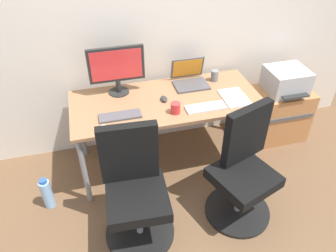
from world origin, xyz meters
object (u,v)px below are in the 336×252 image
object	(u,v)px
office_chair_left	(135,191)
coffee_mug	(175,108)
office_chair_right	(243,171)
water_bottle_on_floor	(47,194)
side_cabinet	(278,114)
desktop_monitor	(116,67)
open_laptop	(190,78)
printer	(286,81)

from	to	relation	value
office_chair_left	coffee_mug	size ratio (longest dim) A/B	10.22
office_chair_left	office_chair_right	world-z (taller)	same
water_bottle_on_floor	side_cabinet	bearing A→B (deg)	9.58
side_cabinet	water_bottle_on_floor	distance (m)	2.38
side_cabinet	coffee_mug	bearing A→B (deg)	-165.38
water_bottle_on_floor	desktop_monitor	size ratio (longest dim) A/B	0.65
coffee_mug	water_bottle_on_floor	bearing A→B (deg)	-176.00
office_chair_right	water_bottle_on_floor	world-z (taller)	office_chair_right
office_chair_left	desktop_monitor	world-z (taller)	desktop_monitor
water_bottle_on_floor	open_laptop	world-z (taller)	open_laptop
office_chair_right	desktop_monitor	size ratio (longest dim) A/B	1.96
side_cabinet	desktop_monitor	size ratio (longest dim) A/B	1.19
water_bottle_on_floor	open_laptop	bearing A→B (deg)	20.15
office_chair_left	side_cabinet	distance (m)	1.84
office_chair_right	water_bottle_on_floor	bearing A→B (deg)	165.03
office_chair_right	side_cabinet	bearing A→B (deg)	45.42
open_laptop	side_cabinet	bearing A→B (deg)	-6.80
printer	desktop_monitor	size ratio (longest dim) A/B	0.83
desktop_monitor	side_cabinet	bearing A→B (deg)	-4.05
office_chair_left	printer	distance (m)	1.85
office_chair_right	open_laptop	world-z (taller)	open_laptop
office_chair_left	desktop_monitor	distance (m)	1.07
side_cabinet	open_laptop	world-z (taller)	open_laptop
office_chair_right	desktop_monitor	xyz separation A→B (m)	(-0.82, 0.92, 0.55)
side_cabinet	coffee_mug	distance (m)	1.35
water_bottle_on_floor	coffee_mug	bearing A→B (deg)	4.00
side_cabinet	water_bottle_on_floor	world-z (taller)	side_cabinet
office_chair_left	water_bottle_on_floor	size ratio (longest dim) A/B	3.03
printer	coffee_mug	bearing A→B (deg)	-165.42
printer	desktop_monitor	distance (m)	1.65
office_chair_left	office_chair_right	distance (m)	0.86
office_chair_left	office_chair_right	size ratio (longest dim) A/B	1.00
office_chair_left	desktop_monitor	bearing A→B (deg)	87.70
water_bottle_on_floor	office_chair_right	bearing A→B (deg)	-14.97
desktop_monitor	coffee_mug	world-z (taller)	desktop_monitor
water_bottle_on_floor	coffee_mug	xyz separation A→B (m)	(1.13, 0.08, 0.62)
office_chair_right	printer	xyz separation A→B (m)	(0.80, 0.81, 0.25)
office_chair_left	desktop_monitor	xyz separation A→B (m)	(0.04, 0.92, 0.55)
office_chair_right	water_bottle_on_floor	xyz separation A→B (m)	(-1.55, 0.41, -0.28)
office_chair_right	desktop_monitor	distance (m)	1.35
coffee_mug	office_chair_left	bearing A→B (deg)	-131.94
printer	water_bottle_on_floor	xyz separation A→B (m)	(-2.34, -0.39, -0.52)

